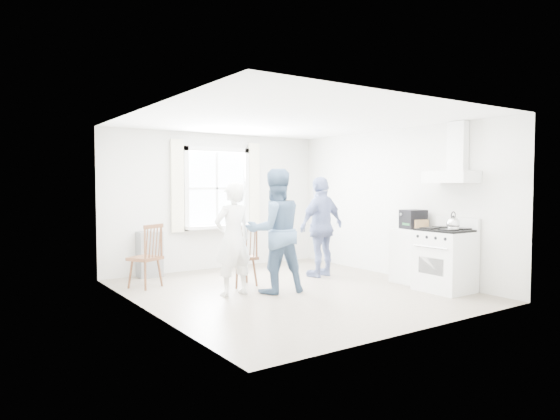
% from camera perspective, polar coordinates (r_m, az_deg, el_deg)
% --- Properties ---
extents(room_shell, '(4.62, 5.12, 2.64)m').
position_cam_1_polar(room_shell, '(7.58, 1.32, 0.47)').
color(room_shell, gray).
rests_on(room_shell, ground).
extents(window_assembly, '(1.88, 0.24, 1.70)m').
position_cam_1_polar(window_assembly, '(9.67, -7.17, 1.95)').
color(window_assembly, white).
rests_on(window_assembly, room_shell).
extents(range_hood, '(0.45, 0.76, 0.94)m').
position_cam_1_polar(range_hood, '(8.08, 19.19, 4.72)').
color(range_hood, silver).
rests_on(range_hood, room_shell).
extents(shelf_unit, '(0.40, 0.30, 0.80)m').
position_cam_1_polar(shelf_unit, '(9.09, -14.69, -4.91)').
color(shelf_unit, gray).
rests_on(shelf_unit, ground).
extents(gas_stove, '(0.68, 0.76, 1.12)m').
position_cam_1_polar(gas_stove, '(8.03, 18.33, -5.40)').
color(gas_stove, silver).
rests_on(gas_stove, ground).
extents(kettle, '(0.20, 0.20, 0.28)m').
position_cam_1_polar(kettle, '(7.82, 19.18, -1.50)').
color(kettle, silver).
rests_on(kettle, gas_stove).
extents(low_cabinet, '(0.50, 0.55, 0.90)m').
position_cam_1_polar(low_cabinet, '(8.52, 14.85, -5.09)').
color(low_cabinet, silver).
rests_on(low_cabinet, ground).
extents(stereo_stack, '(0.40, 0.37, 0.31)m').
position_cam_1_polar(stereo_stack, '(8.46, 14.98, -1.03)').
color(stereo_stack, black).
rests_on(stereo_stack, low_cabinet).
extents(cardboard_box, '(0.28, 0.23, 0.16)m').
position_cam_1_polar(cardboard_box, '(8.39, 15.63, -1.60)').
color(cardboard_box, '#9B764B').
rests_on(cardboard_box, low_cabinet).
extents(windsor_chair_a, '(0.57, 0.57, 1.02)m').
position_cam_1_polar(windsor_chair_a, '(8.09, -14.62, -4.31)').
color(windsor_chair_a, '#4E2C19').
rests_on(windsor_chair_a, ground).
extents(windsor_chair_b, '(0.44, 0.43, 0.99)m').
position_cam_1_polar(windsor_chair_b, '(7.95, -4.06, -4.46)').
color(windsor_chair_b, '#4E2C19').
rests_on(windsor_chair_b, ground).
extents(person_left, '(0.64, 0.64, 1.66)m').
position_cam_1_polar(person_left, '(7.34, -5.39, -3.30)').
color(person_left, white).
rests_on(person_left, ground).
extents(person_mid, '(1.06, 1.06, 1.86)m').
position_cam_1_polar(person_mid, '(7.48, -0.57, -2.40)').
color(person_mid, '#466182').
rests_on(person_mid, ground).
extents(person_right, '(1.19, 1.19, 1.77)m').
position_cam_1_polar(person_right, '(8.82, 4.77, -1.91)').
color(person_right, navy).
rests_on(person_right, ground).
extents(potted_plant, '(0.20, 0.20, 0.35)m').
position_cam_1_polar(potted_plant, '(9.75, -5.38, -0.59)').
color(potted_plant, '#367A37').
rests_on(potted_plant, window_assembly).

